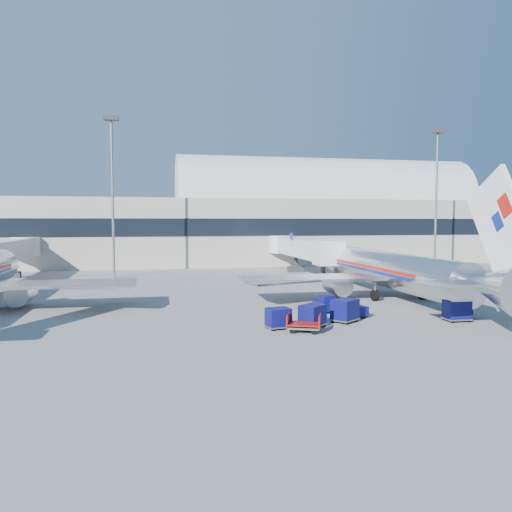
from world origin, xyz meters
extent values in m
plane|color=gray|center=(0.00, 0.00, 0.00)|extent=(260.00, 260.00, 0.00)
cube|color=#B2AA9E|center=(-25.00, 56.00, 6.00)|extent=(170.00, 28.00, 12.00)
cube|color=black|center=(-25.00, 42.05, 7.00)|extent=(170.00, 0.40, 3.00)
cylinder|color=silver|center=(20.00, 56.00, 12.00)|extent=(60.00, 18.00, 18.00)
cylinder|color=silver|center=(10.00, 6.00, 2.90)|extent=(3.80, 28.00, 3.80)
sphere|color=silver|center=(10.00, 20.00, 2.90)|extent=(3.72, 3.72, 3.72)
cone|color=silver|center=(10.00, -11.00, 3.30)|extent=(3.80, 6.00, 3.80)
cube|color=#B1150D|center=(10.00, 7.00, 3.15)|extent=(3.85, 20.16, 0.32)
cube|color=navy|center=(10.00, 7.00, 2.78)|extent=(3.85, 20.16, 0.32)
cube|color=white|center=(10.00, -11.50, 7.70)|extent=(0.35, 7.79, 8.74)
cube|color=silver|center=(10.00, -10.50, 3.50)|extent=(11.00, 3.00, 0.18)
cube|color=silver|center=(10.00, 5.00, 2.30)|extent=(32.00, 5.00, 0.28)
cylinder|color=#B7B7BC|center=(4.50, 6.50, 1.35)|extent=(2.10, 3.80, 2.10)
cylinder|color=#B7B7BC|center=(15.50, 6.50, 1.35)|extent=(2.10, 3.80, 2.10)
cylinder|color=black|center=(10.00, 17.00, 0.45)|extent=(0.40, 0.90, 0.90)
sphere|color=silver|center=(-32.00, 20.00, 2.90)|extent=(3.72, 3.72, 3.72)
cylinder|color=#B7B7BC|center=(-26.50, 6.50, 1.35)|extent=(2.10, 3.80, 2.10)
cube|color=silver|center=(7.60, 30.00, 4.00)|extent=(2.70, 24.00, 2.70)
cube|color=silver|center=(7.60, 17.80, 4.00)|extent=(3.40, 3.20, 3.20)
cylinder|color=silver|center=(7.60, 41.50, 4.00)|extent=(4.40, 4.40, 3.00)
cube|color=#2D2D30|center=(7.60, 20.00, 1.80)|extent=(0.50, 0.50, 3.00)
cube|color=#2D2D30|center=(7.60, 20.00, 0.45)|extent=(2.60, 1.00, 0.90)
cube|color=#2D2D30|center=(7.60, 33.00, 1.80)|extent=(0.50, 0.50, 3.00)
cube|color=#2D2D30|center=(7.60, 33.00, 0.45)|extent=(2.60, 1.00, 0.90)
cube|color=navy|center=(6.00, 30.00, 5.80)|extent=(0.12, 1.40, 0.90)
cube|color=silver|center=(-34.40, 30.00, 4.00)|extent=(2.70, 24.00, 2.70)
cylinder|color=silver|center=(-34.40, 41.50, 4.00)|extent=(4.40, 4.40, 3.00)
cube|color=#2D2D30|center=(-34.40, 33.00, 1.80)|extent=(0.50, 0.50, 3.00)
cube|color=#2D2D30|center=(-34.40, 33.00, 0.45)|extent=(2.60, 1.00, 0.90)
cylinder|color=slate|center=(-20.00, 30.00, 11.00)|extent=(0.36, 0.36, 22.00)
cube|color=#2D2D30|center=(-20.00, 30.00, 22.30)|extent=(2.00, 1.20, 0.60)
cylinder|color=slate|center=(30.00, 30.00, 11.00)|extent=(0.36, 0.36, 22.00)
cube|color=#2D2D30|center=(30.00, 30.00, 22.30)|extent=(2.00, 1.20, 0.60)
cube|color=#9E9E96|center=(18.00, 2.00, 0.45)|extent=(3.00, 0.55, 0.90)
cube|color=#9E9E96|center=(21.30, 2.00, 0.45)|extent=(3.00, 0.55, 0.90)
cube|color=#0A0C4D|center=(1.75, -4.46, 0.57)|extent=(2.62, 1.77, 0.78)
cube|color=#0A0C4D|center=(1.24, -4.60, 1.20)|extent=(1.17, 1.25, 0.73)
cylinder|color=black|center=(2.43, -3.80, 0.29)|extent=(0.62, 0.37, 0.58)
cube|color=#0A0C4D|center=(10.83, -5.40, 0.50)|extent=(2.27, 1.52, 0.68)
cube|color=#0A0C4D|center=(10.39, -5.29, 1.04)|extent=(1.01, 1.08, 0.63)
cylinder|color=black|center=(11.64, -5.18, 0.25)|extent=(0.54, 0.32, 0.51)
cube|color=#0A0C4D|center=(0.40, -1.18, 0.56)|extent=(1.52, 2.51, 0.77)
cube|color=#0A0C4D|center=(0.48, -1.69, 1.18)|extent=(1.15, 1.07, 0.72)
cylinder|color=black|center=(-0.18, -0.44, 0.29)|extent=(0.31, 0.60, 0.57)
cube|color=#0A0C4D|center=(0.47, -5.88, 1.04)|extent=(2.50, 2.42, 1.59)
cube|color=slate|center=(0.47, -5.88, 0.24)|extent=(2.62, 2.53, 0.11)
cylinder|color=black|center=(0.72, -4.94, 0.22)|extent=(0.46, 0.40, 0.44)
cube|color=#0A0C4D|center=(-2.65, -7.21, 0.98)|extent=(2.34, 2.29, 1.49)
cube|color=slate|center=(-2.65, -7.21, 0.23)|extent=(2.46, 2.39, 0.10)
cylinder|color=black|center=(-2.45, -6.31, 0.21)|extent=(0.42, 0.39, 0.41)
cube|color=#0A0C4D|center=(-5.31, -7.24, 0.89)|extent=(1.90, 1.60, 1.36)
cube|color=slate|center=(-5.31, -7.24, 0.21)|extent=(2.00, 1.66, 0.09)
cylinder|color=black|center=(-4.76, -6.62, 0.19)|extent=(0.40, 0.22, 0.37)
cube|color=#0A0C4D|center=(9.40, -7.35, 0.96)|extent=(1.86, 1.46, 1.47)
cube|color=slate|center=(9.40, -7.35, 0.22)|extent=(1.96, 1.52, 0.10)
cylinder|color=black|center=(10.12, -6.81, 0.20)|extent=(0.41, 0.17, 0.41)
cube|color=slate|center=(-3.76, -8.67, 0.38)|extent=(2.83, 2.42, 0.13)
cube|color=maroon|center=(-3.76, -8.67, 0.60)|extent=(2.85, 2.47, 0.09)
cylinder|color=black|center=(-2.83, -8.40, 0.22)|extent=(0.47, 0.33, 0.43)
camera|label=1|loc=(-14.24, -42.90, 8.03)|focal=35.00mm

